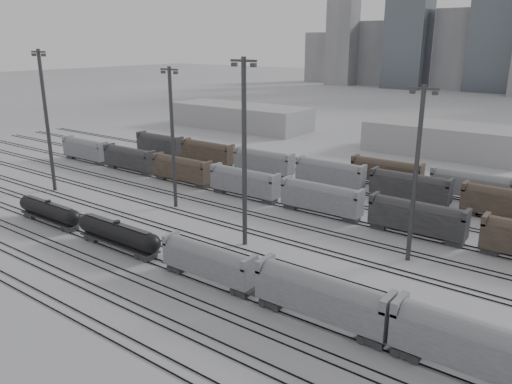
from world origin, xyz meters
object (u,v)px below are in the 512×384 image
Objects in this scene: tank_car_b at (118,233)px; hopper_car_c at (481,347)px; hopper_car_a at (208,260)px; light_mast_c at (244,150)px; tank_car_a at (49,211)px; light_mast_a at (46,118)px; hopper_car_b at (321,295)px.

hopper_car_c is at bearing 0.00° from tank_car_b.
hopper_car_a is at bearing 0.00° from tank_car_b.
light_mast_c reaches higher than tank_car_b.
light_mast_a is (-17.21, 11.67, 12.56)m from tank_car_a.
tank_car_a is 36.14m from light_mast_c.
hopper_car_c is at bearing 0.00° from hopper_car_b.
hopper_car_c is at bearing 0.00° from tank_car_a.
tank_car_b is 0.62× the size of light_mast_c.
hopper_car_b is at bearing -0.00° from hopper_car_a.
hopper_car_c reaches higher than hopper_car_b.
light_mast_c is at bearing 42.06° from tank_car_b.
light_mast_c is (-20.06, 12.47, 11.08)m from hopper_car_b.
light_mast_a is (-52.71, 11.67, 11.80)m from hopper_car_a.
tank_car_a is at bearing -158.49° from light_mast_c.
tank_car_b is at bearing 0.00° from tank_car_a.
tank_car_b is at bearing 180.00° from hopper_car_a.
hopper_car_b is at bearing -31.86° from light_mast_c.
light_mast_a is at bearing 167.52° from hopper_car_a.
light_mast_c is at bearing 148.14° from hopper_car_b.
tank_car_b reaches higher than tank_car_a.
hopper_car_c is (16.11, 0.00, 0.10)m from hopper_car_b.
hopper_car_a is 0.88× the size of hopper_car_b.
tank_car_b is 0.61× the size of light_mast_a.
hopper_car_b is at bearing -0.00° from tank_car_a.
hopper_car_c is at bearing -7.82° from light_mast_a.
light_mast_a is 48.85m from light_mast_c.
light_mast_c is (13.82, 12.47, 12.09)m from tank_car_b.
hopper_car_a is 17.39m from light_mast_c.
tank_car_b is 1.09× the size of hopper_car_b.
light_mast_a is at bearing 170.39° from hopper_car_b.
hopper_car_a is 55.26m from light_mast_a.
light_mast_a is at bearing 172.18° from hopper_car_c.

